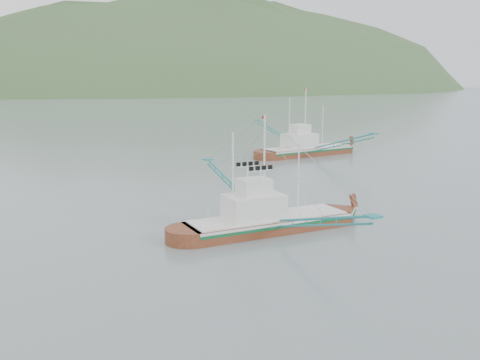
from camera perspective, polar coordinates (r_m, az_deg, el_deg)
ground at (r=42.03m, az=4.46°, el=-5.59°), size 1200.00×1200.00×0.00m
main_boat at (r=41.96m, az=2.85°, el=-3.47°), size 13.72×24.20×9.83m
bg_boat_right at (r=83.67m, az=7.06°, el=3.67°), size 15.28×27.65×11.18m
headland_right at (r=532.50m, az=-3.11°, el=9.56°), size 684.00×432.00×306.00m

